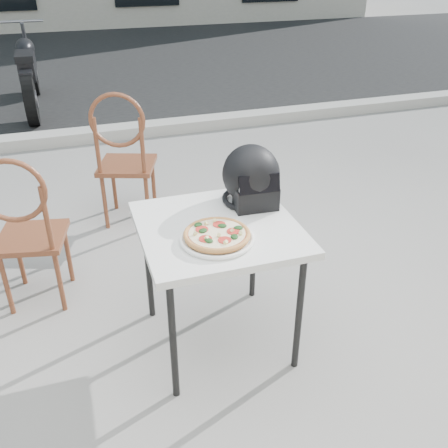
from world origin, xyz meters
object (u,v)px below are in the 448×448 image
object	(u,v)px
plate	(217,239)
cafe_chair_side	(25,225)
helmet	(251,178)
cafe_table_main	(218,237)
cafe_chair_main	(124,152)
pizza	(217,234)
motorcycle	(29,73)

from	to	relation	value
plate	cafe_chair_side	bearing A→B (deg)	138.40
helmet	cafe_chair_side	distance (m)	1.26
cafe_table_main	cafe_chair_main	distance (m)	1.46
helmet	cafe_chair_side	xyz separation A→B (m)	(-1.14, 0.45, -0.31)
pizza	helmet	xyz separation A→B (m)	(0.28, 0.31, 0.10)
cafe_chair_main	motorcycle	distance (m)	3.49
plate	helmet	world-z (taller)	helmet
helmet	motorcycle	xyz separation A→B (m)	(-1.15, 4.68, -0.40)
cafe_chair_side	helmet	bearing A→B (deg)	170.89
plate	cafe_chair_side	xyz separation A→B (m)	(-0.86, 0.76, -0.18)
plate	pizza	xyz separation A→B (m)	(0.00, 0.00, 0.02)
cafe_chair_main	plate	bearing A→B (deg)	116.68
pizza	helmet	size ratio (longest dim) A/B	1.20
motorcycle	cafe_chair_side	bearing A→B (deg)	-89.25
helmet	motorcycle	bearing A→B (deg)	107.70
cafe_table_main	helmet	xyz separation A→B (m)	(0.24, 0.18, 0.20)
cafe_table_main	motorcycle	world-z (taller)	motorcycle
cafe_table_main	cafe_chair_side	distance (m)	1.11
pizza	cafe_chair_side	world-z (taller)	cafe_chair_side
cafe_table_main	helmet	size ratio (longest dim) A/B	2.32
plate	cafe_chair_main	size ratio (longest dim) A/B	0.42
pizza	cafe_chair_main	xyz separation A→B (m)	(-0.19, 1.57, -0.17)
cafe_chair_main	motorcycle	xyz separation A→B (m)	(-0.67, 3.42, -0.13)
plate	pizza	size ratio (longest dim) A/B	1.10
plate	helmet	xyz separation A→B (m)	(0.28, 0.31, 0.12)
pizza	helmet	world-z (taller)	helmet
pizza	cafe_chair_main	world-z (taller)	cafe_chair_main
helmet	cafe_chair_side	world-z (taller)	helmet
pizza	cafe_chair_main	distance (m)	1.59
plate	motorcycle	size ratio (longest dim) A/B	0.21
helmet	motorcycle	size ratio (longest dim) A/B	0.16
plate	motorcycle	distance (m)	5.07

